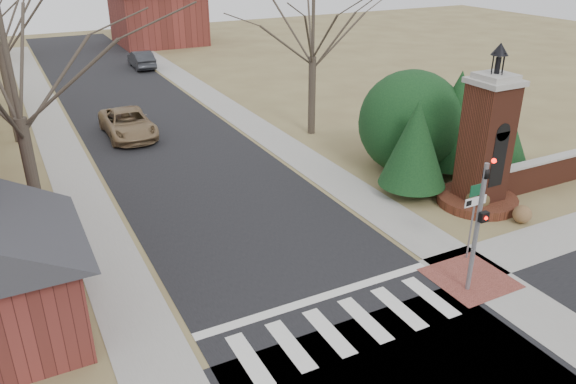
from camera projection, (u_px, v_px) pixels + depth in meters
ground at (363, 343)px, 15.11m from camera, size 120.00×120.00×0.00m
main_street at (149, 123)px, 32.85m from camera, size 8.00×70.00×0.01m
crosswalk_zone at (347, 326)px, 15.75m from camera, size 8.00×2.20×0.02m
stop_bar at (320, 298)px, 16.96m from camera, size 8.00×0.35×0.02m
sidewalk_right_main at (232, 111)px, 35.03m from camera, size 2.00×60.00×0.02m
sidewalk_left at (55, 136)px, 30.66m from camera, size 2.00×60.00×0.02m
curb_apron at (470, 278)px, 17.93m from camera, size 2.40×2.40×0.02m
traffic_signal_pole at (480, 215)px, 16.30m from camera, size 0.28×0.41×4.50m
sign_post at (474, 207)px, 18.25m from camera, size 0.90×0.07×2.75m
brick_gate_monument at (484, 154)px, 22.01m from camera, size 3.20×3.20×6.47m
brick_garden_wall at (555, 170)px, 24.53m from camera, size 7.50×0.50×1.30m
house_distant_right at (157, 6)px, 55.65m from camera, size 8.80×8.80×7.30m
evergreen_near at (415, 143)px, 22.82m from camera, size 2.80×2.80×4.10m
evergreen_mid at (457, 117)px, 25.05m from camera, size 3.40×3.40×4.70m
evergreen_far at (504, 132)px, 25.37m from camera, size 2.40×2.40×3.30m
evergreen_mass at (411, 118)px, 25.55m from camera, size 4.80×4.80×4.80m
bare_tree_0 at (0, 23)px, 16.22m from camera, size 8.05×8.05×11.15m
bare_tree_3 at (313, 7)px, 28.37m from camera, size 7.00×7.00×9.70m
pickup_truck at (128, 124)px, 30.37m from camera, size 2.42×5.20×1.44m
distant_car at (141, 59)px, 46.15m from camera, size 1.57×4.32×1.42m
dry_shrub_left at (478, 199)px, 22.23m from camera, size 0.93×0.93×0.93m
dry_shrub_right at (522, 214)px, 21.29m from camera, size 0.71×0.71×0.71m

